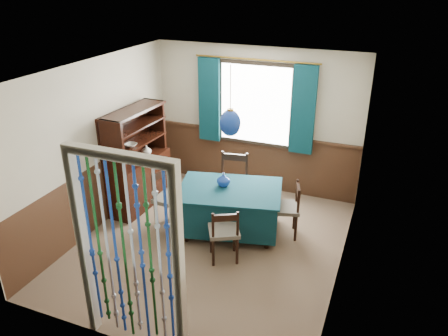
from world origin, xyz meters
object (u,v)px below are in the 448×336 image
at_px(chair_far, 233,182).
at_px(vase_sideboard, 146,149).
at_px(dining_table, 230,207).
at_px(bowl_shelf, 131,145).
at_px(chair_near, 224,232).
at_px(chair_right, 287,208).
at_px(pendant_lamp, 230,123).
at_px(chair_left, 171,198).
at_px(sideboard, 138,173).
at_px(vase_table, 224,180).

distance_m(chair_far, vase_sideboard, 1.52).
relative_size(dining_table, bowl_shelf, 8.41).
relative_size(chair_near, chair_right, 0.97).
bearing_deg(dining_table, chair_far, 93.83).
relative_size(chair_near, pendant_lamp, 0.84).
bearing_deg(vase_sideboard, pendant_lamp, -14.77).
bearing_deg(chair_left, sideboard, -113.71).
distance_m(chair_far, chair_left, 1.07).
bearing_deg(vase_table, chair_far, 96.25).
relative_size(pendant_lamp, vase_table, 5.13).
relative_size(chair_left, chair_right, 1.15).
bearing_deg(chair_far, vase_sideboard, -3.10).
bearing_deg(chair_near, chair_left, 127.78).
distance_m(dining_table, chair_near, 0.71).
xyz_separation_m(sideboard, vase_sideboard, (0.06, 0.20, 0.34)).
height_order(chair_far, vase_sideboard, vase_sideboard).
xyz_separation_m(vase_table, vase_sideboard, (-1.51, 0.37, 0.12)).
height_order(chair_far, pendant_lamp, pendant_lamp).
xyz_separation_m(chair_near, vase_table, (-0.31, 0.75, 0.37)).
bearing_deg(sideboard, vase_sideboard, 76.87).
bearing_deg(pendant_lamp, chair_far, 106.96).
height_order(chair_left, pendant_lamp, pendant_lamp).
height_order(dining_table, chair_far, chair_far).
height_order(chair_right, bowl_shelf, bowl_shelf).
xyz_separation_m(chair_right, vase_table, (-0.93, -0.17, 0.36)).
bearing_deg(vase_sideboard, dining_table, -14.77).
relative_size(sideboard, bowl_shelf, 8.31).
distance_m(bowl_shelf, vase_sideboard, 0.48).
relative_size(dining_table, chair_right, 2.02).
distance_m(chair_near, vase_table, 0.90).
bearing_deg(bowl_shelf, chair_left, -16.87).
bearing_deg(bowl_shelf, chair_near, -20.98).
relative_size(bowl_shelf, vase_sideboard, 1.07).
bearing_deg(dining_table, chair_right, 2.85).
relative_size(dining_table, sideboard, 1.01).
xyz_separation_m(dining_table, vase_table, (-0.12, 0.06, 0.39)).
bearing_deg(dining_table, vase_table, 139.69).
bearing_deg(bowl_shelf, chair_far, 22.24).
relative_size(dining_table, vase_table, 8.90).
distance_m(dining_table, chair_far, 0.64).
height_order(dining_table, chair_left, chair_left).
height_order(dining_table, chair_right, chair_right).
xyz_separation_m(bowl_shelf, vase_sideboard, (0.00, 0.42, -0.24)).
height_order(chair_left, sideboard, sideboard).
distance_m(pendant_lamp, bowl_shelf, 1.73).
height_order(dining_table, chair_near, chair_near).
distance_m(chair_far, pendant_lamp, 1.36).
bearing_deg(chair_near, vase_table, 84.16).
xyz_separation_m(chair_left, vase_table, (0.73, 0.29, 0.30)).
bearing_deg(chair_left, pendant_lamp, 109.63).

